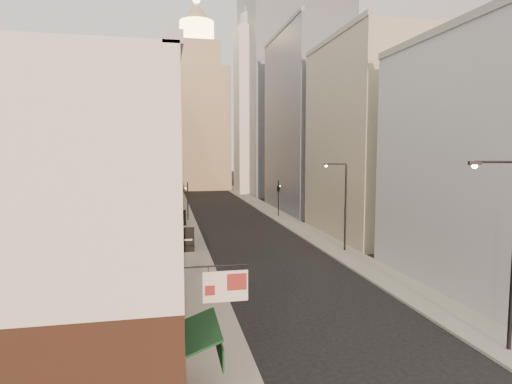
# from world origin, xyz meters

# --- Properties ---
(sidewalk_left) EXTENTS (3.00, 140.00, 0.15)m
(sidewalk_left) POSITION_xyz_m (-6.50, 55.00, 0.07)
(sidewalk_left) COLOR gray
(sidewalk_left) RESTS_ON ground
(sidewalk_right) EXTENTS (3.00, 140.00, 0.15)m
(sidewalk_right) POSITION_xyz_m (6.50, 55.00, 0.07)
(sidewalk_right) COLOR gray
(sidewalk_right) RESTS_ON ground
(near_building_left) EXTENTS (8.30, 23.04, 12.30)m
(near_building_left) POSITION_xyz_m (-10.99, 9.00, 6.02)
(near_building_left) COLOR brown
(near_building_left) RESTS_ON ground
(left_bldg_beige) EXTENTS (8.00, 12.00, 16.00)m
(left_bldg_beige) POSITION_xyz_m (-12.00, 26.00, 8.00)
(left_bldg_beige) COLOR tan
(left_bldg_beige) RESTS_ON ground
(left_bldg_grey) EXTENTS (8.00, 16.00, 20.00)m
(left_bldg_grey) POSITION_xyz_m (-12.00, 42.00, 10.00)
(left_bldg_grey) COLOR #A1A2A6
(left_bldg_grey) RESTS_ON ground
(left_bldg_tan) EXTENTS (8.00, 18.00, 17.00)m
(left_bldg_tan) POSITION_xyz_m (-12.00, 60.00, 8.50)
(left_bldg_tan) COLOR tan
(left_bldg_tan) RESTS_ON ground
(left_bldg_wingrid) EXTENTS (8.00, 20.00, 24.00)m
(left_bldg_wingrid) POSITION_xyz_m (-12.00, 80.00, 12.00)
(left_bldg_wingrid) COLOR gray
(left_bldg_wingrid) RESTS_ON ground
(right_bldg_grey) EXTENTS (8.00, 16.00, 16.00)m
(right_bldg_grey) POSITION_xyz_m (12.00, 12.00, 8.00)
(right_bldg_grey) COLOR #A1A2A6
(right_bldg_grey) RESTS_ON ground
(right_bldg_beige) EXTENTS (8.00, 16.00, 20.00)m
(right_bldg_beige) POSITION_xyz_m (12.00, 30.00, 10.00)
(right_bldg_beige) COLOR tan
(right_bldg_beige) RESTS_ON ground
(right_bldg_wingrid) EXTENTS (8.00, 20.00, 26.00)m
(right_bldg_wingrid) POSITION_xyz_m (12.00, 50.00, 13.00)
(right_bldg_wingrid) COLOR gray
(right_bldg_wingrid) RESTS_ON ground
(highrise) EXTENTS (21.00, 23.00, 51.20)m
(highrise) POSITION_xyz_m (18.00, 78.00, 25.66)
(highrise) COLOR gray
(highrise) RESTS_ON ground
(clock_tower) EXTENTS (14.00, 14.00, 44.90)m
(clock_tower) POSITION_xyz_m (-1.00, 92.00, 17.63)
(clock_tower) COLOR tan
(clock_tower) RESTS_ON ground
(white_tower) EXTENTS (8.00, 8.00, 41.50)m
(white_tower) POSITION_xyz_m (10.00, 78.00, 18.61)
(white_tower) COLOR silver
(white_tower) RESTS_ON ground
(streetlamp_near) EXTENTS (2.19, 0.68, 8.48)m
(streetlamp_near) POSITION_xyz_m (6.04, 4.05, 4.84)
(streetlamp_near) COLOR black
(streetlamp_near) RESTS_ON ground
(streetlamp_mid) EXTENTS (1.98, 0.81, 7.83)m
(streetlamp_mid) POSITION_xyz_m (6.70, 23.44, 4.47)
(streetlamp_mid) COLOR black
(streetlamp_mid) RESTS_ON ground
(traffic_light_left) EXTENTS (0.56, 0.46, 5.00)m
(traffic_light_left) POSITION_xyz_m (-5.92, 43.28, 3.53)
(traffic_light_left) COLOR black
(traffic_light_left) RESTS_ON ground
(traffic_light_right) EXTENTS (0.85, 0.85, 5.00)m
(traffic_light_right) POSITION_xyz_m (6.31, 44.27, 3.92)
(traffic_light_right) COLOR black
(traffic_light_right) RESTS_ON ground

